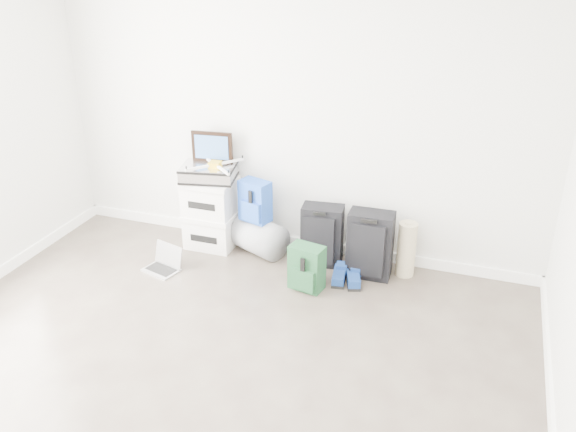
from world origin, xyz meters
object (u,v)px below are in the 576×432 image
at_px(briefcase, 209,173).
at_px(carry_on, 370,245).
at_px(boxes_stack, 211,213).
at_px(laptop, 164,264).
at_px(duffel_bag, 257,235).
at_px(large_suitcase, 322,235).

height_order(briefcase, carry_on, briefcase).
distance_m(boxes_stack, laptop, 0.67).
bearing_deg(laptop, carry_on, 31.22).
bearing_deg(briefcase, duffel_bag, -9.65).
xyz_separation_m(boxes_stack, carry_on, (1.54, -0.07, -0.04)).
bearing_deg(laptop, briefcase, 85.43).
distance_m(boxes_stack, carry_on, 1.55).
relative_size(boxes_stack, large_suitcase, 1.20).
bearing_deg(duffel_bag, carry_on, 19.82).
height_order(large_suitcase, laptop, large_suitcase).
distance_m(duffel_bag, laptop, 0.89).
height_order(duffel_bag, large_suitcase, large_suitcase).
distance_m(briefcase, duffel_bag, 0.74).
bearing_deg(carry_on, briefcase, 175.69).
distance_m(briefcase, laptop, 0.92).
distance_m(boxes_stack, briefcase, 0.41).
bearing_deg(briefcase, laptop, -121.73).
bearing_deg(boxes_stack, carry_on, -3.06).
xyz_separation_m(boxes_stack, duffel_bag, (0.46, 0.02, -0.17)).
bearing_deg(duffel_bag, laptop, -114.29).
xyz_separation_m(briefcase, laptop, (-0.21, -0.56, -0.69)).
relative_size(briefcase, laptop, 1.35).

